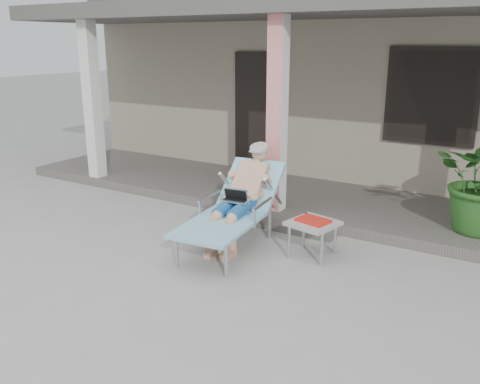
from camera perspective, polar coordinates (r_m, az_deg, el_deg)
The scene contains 7 objects.
ground at distance 5.57m, azimuth -6.45°, elevation -9.38°, with size 60.00×60.00×0.00m, color #9E9E99.
house at distance 10.90m, azimuth 14.98°, elevation 12.05°, with size 10.40×5.40×3.30m.
porch_deck at distance 7.95m, azimuth 6.79°, elevation -0.74°, with size 10.00×2.00×0.15m, color #605B56.
porch_overhang at distance 7.55m, azimuth 7.35°, elevation 19.20°, with size 10.00×2.30×2.85m.
porch_step at distance 6.98m, azimuth 2.82°, elevation -3.45°, with size 2.00×0.30×0.07m, color #605B56.
lounger at distance 6.15m, azimuth -0.31°, elevation 0.88°, with size 0.91×1.95×1.24m.
side_table at distance 5.95m, azimuth 8.20°, elevation -3.69°, with size 0.60×0.60×0.46m.
Camera 1 is at (3.11, -3.93, 2.43)m, focal length 38.00 mm.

